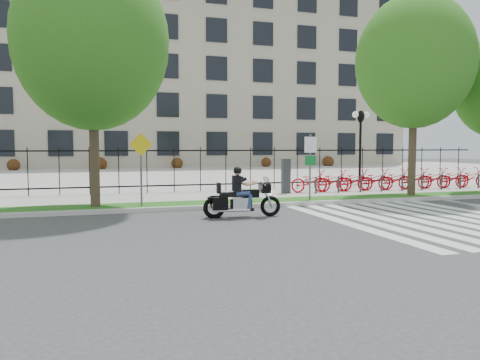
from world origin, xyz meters
name	(u,v)px	position (x,y,z in m)	size (l,w,h in m)	color
ground	(276,228)	(0.00, 0.00, 0.00)	(120.00, 120.00, 0.00)	#353537
curb	(232,206)	(0.00, 4.10, 0.07)	(60.00, 0.20, 0.15)	#BAB6AF
grass_verge	(226,204)	(0.00, 4.95, 0.07)	(60.00, 1.50, 0.15)	#225A16
sidewalk	(210,197)	(0.00, 7.45, 0.07)	(60.00, 3.50, 0.15)	#A7A59D
plaza	(156,174)	(0.00, 25.00, 0.05)	(80.00, 34.00, 0.10)	#A7A59D
crosswalk_stripes	(426,219)	(4.83, 0.00, 0.01)	(5.70, 8.00, 0.01)	silver
iron_fence	(200,169)	(0.00, 9.20, 1.15)	(30.00, 0.06, 2.00)	black
office_building	(133,80)	(0.00, 44.92, 9.97)	(60.00, 21.90, 20.15)	#A99B88
lamp_post_right	(361,129)	(10.00, 12.00, 3.21)	(1.06, 0.70, 4.25)	black
street_tree_1	(92,42)	(-4.60, 4.95, 5.63)	(5.10, 5.10, 8.42)	#38271E
street_tree_2	(415,62)	(8.11, 4.95, 5.67)	(4.80, 4.80, 8.30)	#38271E
bike_share_station	(394,179)	(8.89, 7.20, 0.65)	(11.12, 0.87, 1.50)	#2D2D33
sign_pole_regulatory	(310,158)	(3.24, 4.58, 1.74)	(0.50, 0.09, 2.50)	#59595B
sign_pole_warning	(141,159)	(-3.09, 4.58, 1.74)	(0.78, 0.09, 2.49)	#59595B
motorcycle_rider	(242,197)	(-0.29, 2.08, 0.63)	(2.44, 0.77, 1.88)	black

